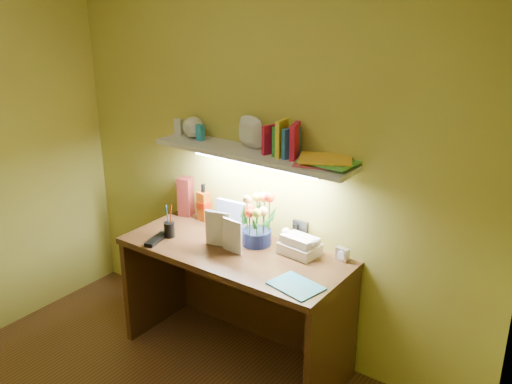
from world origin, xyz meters
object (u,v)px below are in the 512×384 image
at_px(flower_bouquet, 257,220).
at_px(whisky_bottle, 204,202).
at_px(desk, 235,304).
at_px(desk_clock, 343,254).
at_px(telephone, 300,243).

xyz_separation_m(flower_bouquet, whisky_bottle, (-0.50, 0.10, -0.03)).
relative_size(desk, flower_bouquet, 4.43).
xyz_separation_m(desk_clock, whisky_bottle, (-1.02, -0.01, 0.09)).
height_order(flower_bouquet, whisky_bottle, flower_bouquet).
bearing_deg(telephone, desk_clock, 22.84).
bearing_deg(whisky_bottle, telephone, -4.51).
xyz_separation_m(flower_bouquet, desk_clock, (0.52, 0.11, -0.12)).
relative_size(desk, whisky_bottle, 5.55).
distance_m(desk, whisky_bottle, 0.71).
relative_size(telephone, desk_clock, 2.94).
bearing_deg(desk_clock, telephone, -152.28).
bearing_deg(whisky_bottle, flower_bouquet, -11.03).
bearing_deg(telephone, flower_bouquet, -166.69).
xyz_separation_m(telephone, whisky_bottle, (-0.78, 0.06, 0.06)).
bearing_deg(flower_bouquet, desk_clock, 11.75).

